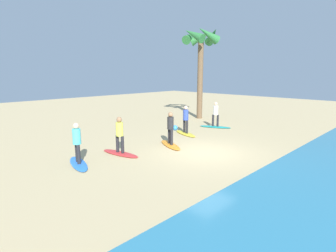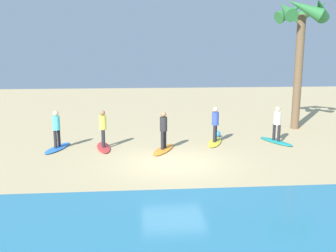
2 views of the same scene
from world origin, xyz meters
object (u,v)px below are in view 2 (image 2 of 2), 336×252
at_px(surfer_orange, 164,127).
at_px(surfboard_red, 104,147).
at_px(beach_ball, 217,134).
at_px(surfboard_teal, 276,141).
at_px(surfer_yellow, 215,122).
at_px(surfer_blue, 56,126).
at_px(surfer_red, 103,126).
at_px(palm_tree, 301,24).
at_px(surfer_teal, 277,121).
at_px(surfboard_yellow, 215,142).
at_px(surfboard_orange, 164,150).
at_px(surfboard_blue, 58,148).

relative_size(surfer_orange, surfboard_red, 0.78).
bearing_deg(beach_ball, surfboard_red, 17.41).
height_order(surfboard_red, beach_ball, beach_ball).
distance_m(surfboard_teal, surfer_yellow, 3.11).
bearing_deg(surfboard_teal, surfer_blue, -110.58).
bearing_deg(surfer_red, surfer_yellow, -174.08).
bearing_deg(palm_tree, surfboard_teal, 54.18).
relative_size(surfer_teal, surfboard_yellow, 0.78).
height_order(surfboard_orange, beach_ball, beach_ball).
bearing_deg(surfboard_orange, surfer_red, -79.12).
xyz_separation_m(surfer_yellow, surfer_orange, (2.52, 1.16, 0.00)).
distance_m(surfer_red, surfer_blue, 2.03).
height_order(surfer_teal, surfboard_blue, surfer_teal).
distance_m(palm_tree, beach_ball, 7.55).
distance_m(surfer_teal, surfboard_orange, 5.65).
distance_m(surfboard_yellow, surfboard_blue, 7.23).
bearing_deg(surfer_red, surfboard_yellow, -174.08).
height_order(surfboard_red, surfer_red, surfer_red).
xyz_separation_m(surfer_yellow, surfer_red, (5.18, 0.54, 0.00)).
xyz_separation_m(surfboard_teal, surfer_orange, (5.47, 1.04, 0.99)).
height_order(surfboard_blue, palm_tree, palm_tree).
height_order(surfboard_teal, surfer_blue, surfer_blue).
relative_size(surfboard_yellow, palm_tree, 0.29).
bearing_deg(surfer_teal, surfboard_yellow, -2.20).
bearing_deg(surfboard_teal, surfer_yellow, -114.90).
distance_m(surfer_teal, beach_ball, 3.01).
distance_m(surfboard_orange, surfboard_red, 2.73).
distance_m(surfboard_orange, surfer_orange, 0.99).
height_order(surfboard_teal, surfer_yellow, surfer_yellow).
distance_m(surfer_red, beach_ball, 5.89).
xyz_separation_m(surfboard_red, palm_tree, (-10.35, -3.51, 5.67)).
bearing_deg(surfboard_orange, surfboard_blue, -74.10).
bearing_deg(surfer_orange, palm_tree, -151.76).
bearing_deg(surfboard_blue, surfer_teal, 108.80).
bearing_deg(surfer_red, surfboard_blue, -1.33).
height_order(surfboard_red, palm_tree, palm_tree).
xyz_separation_m(surfboard_yellow, palm_tree, (-5.17, -2.98, 5.67)).
bearing_deg(palm_tree, surfer_teal, 54.18).
bearing_deg(surfboard_orange, surfer_orange, -170.05).
relative_size(surfboard_red, surfboard_blue, 1.00).
relative_size(surfboard_red, palm_tree, 0.29).
relative_size(surfer_yellow, surfboard_orange, 0.78).
bearing_deg(surfboard_orange, surfboard_teal, 124.79).
bearing_deg(surfer_yellow, surfer_orange, 24.63).
bearing_deg(surfboard_orange, palm_tree, 142.22).
height_order(surfer_teal, beach_ball, surfer_teal).
bearing_deg(surfer_teal, surfboard_orange, 10.80).
height_order(surfboard_teal, surfboard_orange, same).
distance_m(surfboard_teal, beach_ball, 2.89).
bearing_deg(surfboard_red, surfboard_yellow, 86.87).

